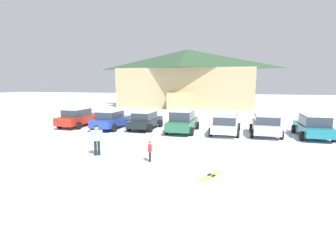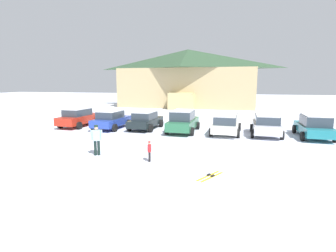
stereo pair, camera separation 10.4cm
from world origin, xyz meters
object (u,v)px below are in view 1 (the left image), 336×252
object	(u,v)px
parked_black_sedan	(145,120)
parked_silver_wagon	(266,124)
parked_green_coupe	(183,121)
parked_blue_hatchback	(111,119)
parked_white_suv	(226,123)
parked_teal_hatchback	(313,126)
skier_adult_in_blue_parka	(97,138)
ski_lodge	(186,78)
pair_of_skis	(211,176)
parked_red_sedan	(78,117)
skier_child_in_red_jacket	(150,150)

from	to	relation	value
parked_black_sedan	parked_silver_wagon	bearing A→B (deg)	-2.80
parked_green_coupe	parked_silver_wagon	distance (m)	6.26
parked_blue_hatchback	parked_black_sedan	distance (m)	2.95
parked_white_suv	parked_teal_hatchback	size ratio (longest dim) A/B	1.07
parked_silver_wagon	skier_adult_in_blue_parka	distance (m)	12.36
parked_blue_hatchback	parked_white_suv	xyz separation A→B (m)	(9.58, 0.17, 0.04)
ski_lodge	skier_adult_in_blue_parka	xyz separation A→B (m)	(0.19, -30.08, -3.66)
parked_teal_hatchback	pair_of_skis	distance (m)	11.73
ski_lodge	parked_teal_hatchback	distance (m)	25.99
ski_lodge	parked_teal_hatchback	world-z (taller)	ski_lodge
parked_red_sedan	parked_teal_hatchback	size ratio (longest dim) A/B	1.02
skier_adult_in_blue_parka	parked_black_sedan	bearing A→B (deg)	90.23
parked_teal_hatchback	skier_child_in_red_jacket	bearing A→B (deg)	-139.24
ski_lodge	parked_red_sedan	xyz separation A→B (m)	(-6.12, -21.89, -3.77)
parked_black_sedan	skier_child_in_red_jacket	xyz separation A→B (m)	(3.17, -8.75, -0.18)
parked_blue_hatchback	skier_child_in_red_jacket	bearing A→B (deg)	-53.57
parked_black_sedan	pair_of_skis	distance (m)	11.97
ski_lodge	parked_silver_wagon	size ratio (longest dim) A/B	5.27
parked_blue_hatchback	pair_of_skis	distance (m)	13.33
skier_adult_in_blue_parka	skier_child_in_red_jacket	distance (m)	3.19
parked_red_sedan	pair_of_skis	world-z (taller)	parked_red_sedan
parked_blue_hatchback	parked_white_suv	world-z (taller)	parked_blue_hatchback
parked_red_sedan	parked_silver_wagon	world-z (taller)	parked_red_sedan
parked_black_sedan	parked_red_sedan	bearing A→B (deg)	-178.80
parked_black_sedan	skier_child_in_red_jacket	distance (m)	9.31
skier_child_in_red_jacket	pair_of_skis	xyz separation A→B (m)	(3.13, -1.40, -0.57)
skier_child_in_red_jacket	parked_teal_hatchback	bearing A→B (deg)	40.76
parked_green_coupe	parked_white_suv	world-z (taller)	parked_green_coupe
parked_black_sedan	parked_green_coupe	distance (m)	3.37
ski_lodge	parked_silver_wagon	distance (m)	24.56
parked_green_coupe	parked_teal_hatchback	distance (m)	9.50
skier_adult_in_blue_parka	ski_lodge	bearing A→B (deg)	90.36
parked_black_sedan	skier_adult_in_blue_parka	world-z (taller)	skier_adult_in_blue_parka
skier_adult_in_blue_parka	parked_teal_hatchback	bearing A→B (deg)	31.64
ski_lodge	parked_blue_hatchback	size ratio (longest dim) A/B	5.02
parked_white_suv	skier_child_in_red_jacket	size ratio (longest dim) A/B	4.61
ski_lodge	parked_white_suv	size ratio (longest dim) A/B	4.44
parked_red_sedan	skier_adult_in_blue_parka	world-z (taller)	skier_adult_in_blue_parka
parked_black_sedan	parked_teal_hatchback	size ratio (longest dim) A/B	0.95
parked_red_sedan	parked_green_coupe	size ratio (longest dim) A/B	1.01
parked_teal_hatchback	skier_adult_in_blue_parka	bearing A→B (deg)	-148.36
skier_child_in_red_jacket	parked_white_suv	bearing A→B (deg)	67.30
parked_white_suv	parked_green_coupe	bearing A→B (deg)	-177.03
parked_green_coupe	skier_child_in_red_jacket	bearing A→B (deg)	-91.06
parked_green_coupe	pair_of_skis	world-z (taller)	parked_green_coupe
parked_green_coupe	skier_adult_in_blue_parka	xyz separation A→B (m)	(-3.29, -7.78, 0.07)
parked_teal_hatchback	pair_of_skis	bearing A→B (deg)	-123.85
parked_silver_wagon	pair_of_skis	size ratio (longest dim) A/B	2.69
ski_lodge	skier_child_in_red_jacket	distance (m)	30.96
skier_child_in_red_jacket	ski_lodge	bearing A→B (deg)	96.22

